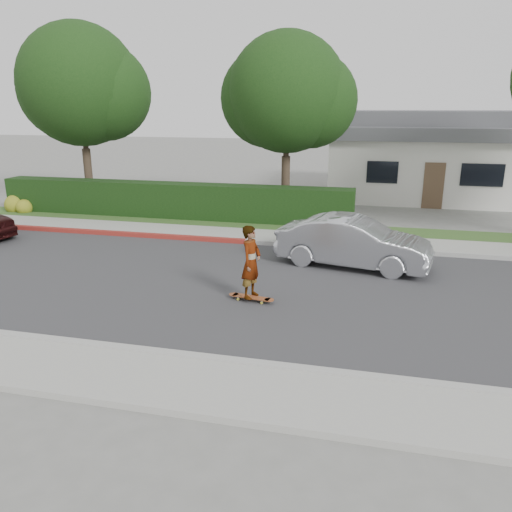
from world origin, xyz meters
name	(u,v)px	position (x,y,z in m)	size (l,w,h in m)	color
ground	(172,280)	(0.00, 0.00, 0.00)	(120.00, 120.00, 0.00)	slate
road	(172,280)	(0.00, 0.00, 0.01)	(60.00, 8.00, 0.01)	#2D2D30
curb_near	(90,346)	(0.00, -4.10, 0.07)	(60.00, 0.20, 0.15)	#9E9E99
sidewalk_near	(63,369)	(0.00, -5.00, 0.06)	(60.00, 1.60, 0.12)	gray
curb_far	(218,240)	(0.00, 4.10, 0.07)	(60.00, 0.20, 0.15)	#9E9E99
curb_red_section	(88,232)	(-5.00, 4.10, 0.08)	(12.00, 0.21, 0.15)	maroon
sidewalk_far	(225,234)	(0.00, 5.00, 0.06)	(60.00, 1.60, 0.12)	gray
planting_strip	(237,225)	(0.00, 6.60, 0.05)	(60.00, 1.60, 0.10)	#2D4C1E
hedge	(171,201)	(-3.00, 7.20, 0.75)	(15.00, 1.00, 1.50)	black
flowering_shrub	(18,206)	(-10.01, 6.74, 0.33)	(1.40, 1.00, 0.90)	#2D4C19
tree_left	(82,88)	(-7.51, 8.69, 5.26)	(5.99, 5.21, 8.00)	#33261C
tree_center	(287,96)	(1.49, 9.19, 4.90)	(5.66, 4.84, 7.44)	#33261C
house	(432,154)	(8.00, 16.00, 2.10)	(10.60, 8.60, 4.30)	beige
skateboard	(251,297)	(2.45, -0.97, 0.10)	(1.18, 0.41, 0.11)	gold
skateboarder	(251,262)	(2.45, -0.97, 1.00)	(0.64, 0.42, 1.76)	white
car_silver	(353,242)	(4.68, 2.41, 0.73)	(1.54, 4.42, 1.46)	#B7B9BF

